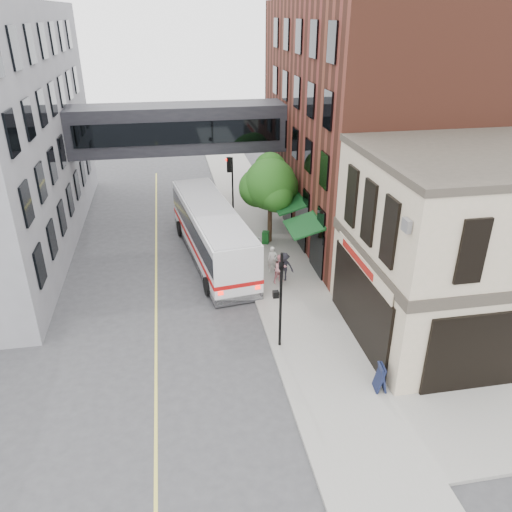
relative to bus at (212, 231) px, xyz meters
name	(u,v)px	position (x,y,z in m)	size (l,w,h in m)	color
ground	(281,378)	(1.61, -11.55, -1.76)	(120.00, 120.00, 0.00)	#38383A
sidewalk_main	(264,236)	(3.61, 2.45, -1.69)	(4.00, 60.00, 0.15)	gray
corner_building	(474,247)	(10.59, -9.55, 2.45)	(10.19, 8.12, 8.45)	#B3AA89
brick_building	(383,123)	(11.59, 3.45, 5.23)	(13.76, 18.00, 14.00)	#58281B
skyway_bridge	(178,128)	(-1.39, 6.45, 4.74)	(14.00, 3.18, 3.00)	black
traffic_signal_near	(280,289)	(1.98, -9.55, 1.22)	(0.44, 0.22, 4.60)	black
traffic_signal_far	(230,176)	(1.87, 5.45, 1.58)	(0.53, 0.28, 4.50)	black
street_sign_pole	(259,259)	(2.00, -4.55, 0.17)	(0.08, 0.75, 3.00)	gray
street_tree	(269,184)	(3.81, 1.67, 2.15)	(3.80, 3.20, 5.60)	#382619
lane_marking	(156,274)	(-3.39, -1.55, -1.76)	(0.12, 40.00, 0.01)	#D8CC4C
bus	(212,231)	(0.00, 0.00, 0.00)	(4.15, 11.93, 3.15)	white
pedestrian_a	(273,260)	(3.12, -2.73, -0.85)	(0.56, 0.37, 1.53)	white
pedestrian_b	(280,269)	(3.28, -4.00, -0.80)	(0.79, 0.61, 1.62)	pink
pedestrian_c	(284,267)	(3.53, -3.77, -0.80)	(1.05, 0.61, 1.63)	black
newspaper_box	(266,237)	(3.49, 1.13, -1.21)	(0.41, 0.36, 0.81)	#13541B
sandwich_board	(381,377)	(5.21, -13.05, -1.05)	(0.40, 0.62, 1.12)	#111733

